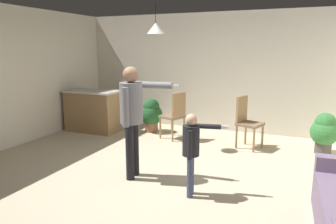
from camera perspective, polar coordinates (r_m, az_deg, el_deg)
The scene contains 10 objects.
ground at distance 4.88m, azimuth -2.78°, elevation -11.49°, with size 7.68×7.68×0.00m, color beige.
wall_back at distance 7.53m, azimuth 7.86°, elevation 7.11°, with size 6.40×0.10×2.70m, color silver.
kitchen_counter at distance 7.55m, azimuth -13.33°, elevation 0.24°, with size 1.26×0.66×0.95m.
person_adult at distance 4.59m, azimuth -6.43°, elevation 0.31°, with size 0.80×0.52×1.65m.
person_child at distance 4.07m, azimuth 4.29°, elevation -6.07°, with size 0.54×0.39×1.09m.
dining_chair_by_counter at distance 6.27m, azimuth 13.95°, elevation -1.40°, with size 0.53×0.53×1.00m.
dining_chair_near_wall at distance 6.66m, azimuth 1.23°, elevation -0.32°, with size 0.54×0.54×1.00m.
potted_plant_corner at distance 6.43m, azimuth 26.29°, elevation -3.12°, with size 0.49×0.49×0.76m.
potted_plant_by_wall at distance 7.29m, azimuth -3.00°, elevation -0.28°, with size 0.50×0.50×0.77m.
ceiling_light_pendant at distance 5.93m, azimuth -2.22°, elevation 14.80°, with size 0.32×0.32×0.55m.
Camera 1 is at (1.97, -4.04, 1.90)m, focal length 33.94 mm.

